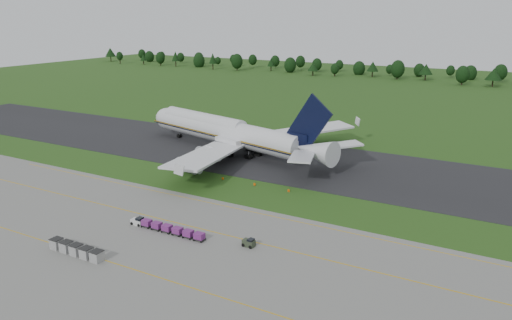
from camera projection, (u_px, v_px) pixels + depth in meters
The scene contains 10 objects.
ground at pixel (238, 190), 114.84m from camera, with size 600.00×600.00×0.00m, color #224615.
apron at pixel (136, 248), 86.36m from camera, with size 300.00×52.00×0.06m, color slate.
taxiway at pixel (290, 160), 138.27m from camera, with size 300.00×40.00×0.08m, color black.
apron_markings at pixel (162, 233), 92.23m from camera, with size 300.00×30.20×0.01m.
tree_line at pixel (423, 71), 298.46m from camera, with size 528.26×22.25×11.91m.
aircraft at pixel (228, 132), 146.03m from camera, with size 72.59×68.29×20.33m.
baggage_train at pixel (166, 228), 92.43m from camera, with size 16.74×1.52×1.46m.
utility_cart at pixel (249, 243), 86.74m from camera, with size 2.23×1.50×1.18m.
uld_row at pixel (76, 250), 83.64m from camera, with size 11.46×1.86×1.84m.
edge_markers at pixel (255, 184), 117.72m from camera, with size 18.35×0.30×0.60m.
Camera 1 is at (56.48, -92.42, 38.99)m, focal length 35.00 mm.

